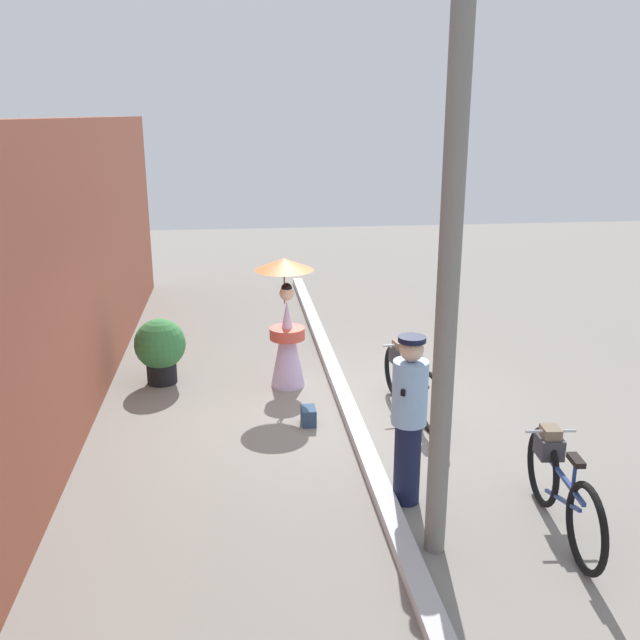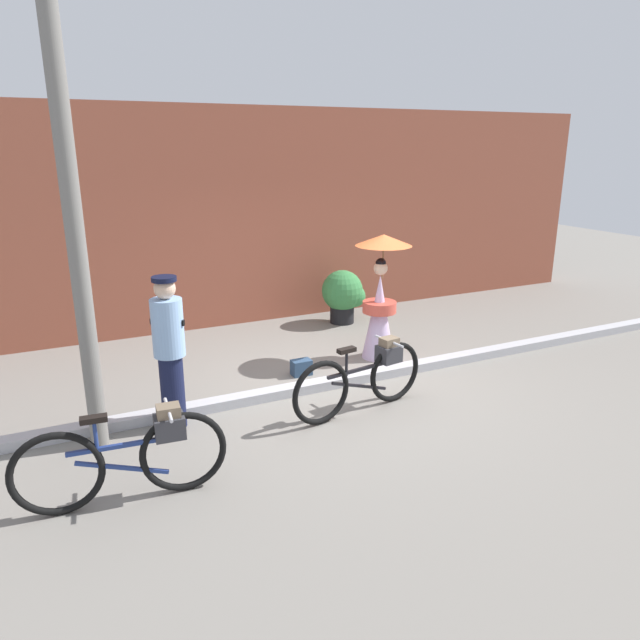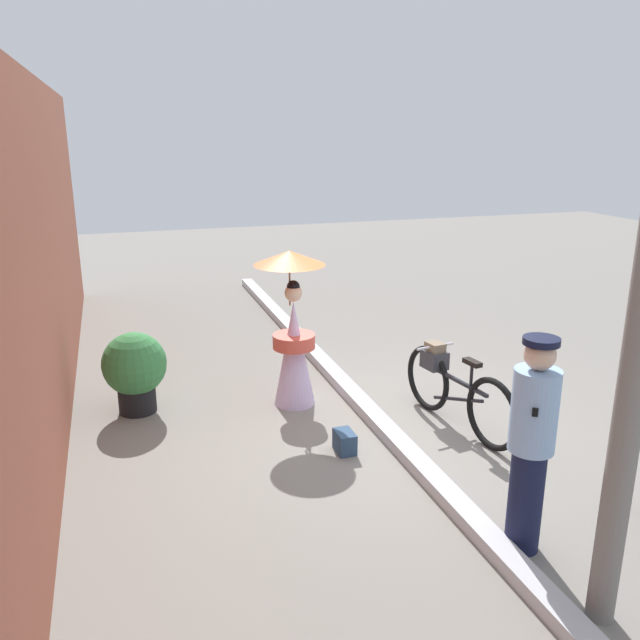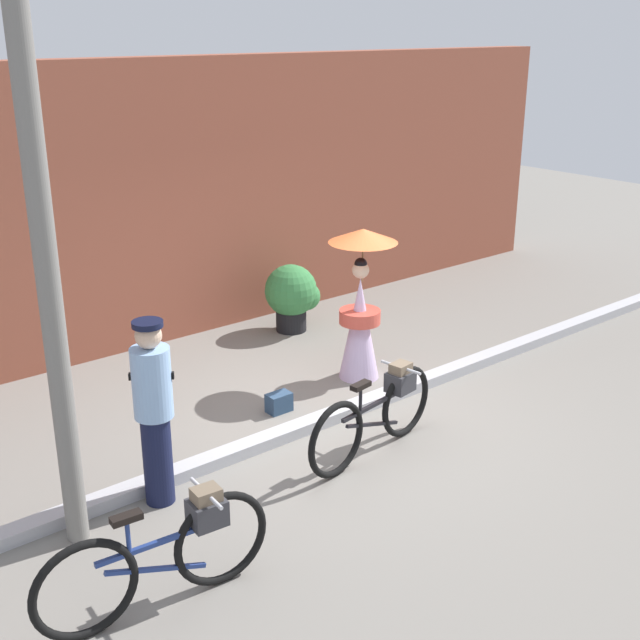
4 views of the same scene
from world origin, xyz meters
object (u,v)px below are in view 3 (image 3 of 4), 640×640
at_px(bicycle_far_side, 454,387).
at_px(person_with_parasol, 293,329).
at_px(backpack_on_pavement, 345,441).
at_px(person_officer, 531,440).
at_px(potted_plant_by_door, 136,368).

xyz_separation_m(bicycle_far_side, person_with_parasol, (1.10, 1.49, 0.48)).
bearing_deg(backpack_on_pavement, person_officer, -157.99).
xyz_separation_m(person_with_parasol, potted_plant_by_door, (0.34, 1.75, -0.40)).
bearing_deg(potted_plant_by_door, person_officer, -142.94).
bearing_deg(person_officer, bicycle_far_side, -14.92).
distance_m(potted_plant_by_door, backpack_on_pavement, 2.57).
height_order(person_officer, backpack_on_pavement, person_officer).
bearing_deg(backpack_on_pavement, person_with_parasol, 7.03).
distance_m(person_officer, person_with_parasol, 3.34).
height_order(bicycle_far_side, person_officer, person_officer).
bearing_deg(person_with_parasol, person_officer, -163.91).
bearing_deg(person_with_parasol, backpack_on_pavement, -172.97).
bearing_deg(person_officer, potted_plant_by_door, 37.06).
bearing_deg(person_officer, backpack_on_pavement, 22.01).
bearing_deg(potted_plant_by_door, person_with_parasol, -100.90).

